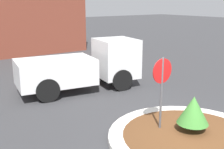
# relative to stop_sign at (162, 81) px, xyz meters

# --- Properties ---
(ground_plane) EXTENTS (120.00, 120.00, 0.00)m
(ground_plane) POSITION_rel_stop_sign_xyz_m (0.34, -0.90, -1.68)
(ground_plane) COLOR #38383A
(traffic_island) EXTENTS (4.82, 4.82, 0.18)m
(traffic_island) POSITION_rel_stop_sign_xyz_m (0.34, -0.90, -1.59)
(traffic_island) COLOR silver
(traffic_island) RESTS_ON ground_plane
(stop_sign) EXTENTS (0.76, 0.07, 2.40)m
(stop_sign) POSITION_rel_stop_sign_xyz_m (0.00, 0.00, 0.00)
(stop_sign) COLOR #4C4C51
(stop_sign) RESTS_ON ground_plane
(island_shrub) EXTENTS (0.95, 0.95, 1.10)m
(island_shrub) POSITION_rel_stop_sign_xyz_m (0.64, -0.73, -0.83)
(island_shrub) COLOR brown
(island_shrub) RESTS_ON traffic_island
(utility_truck) EXTENTS (5.78, 2.85, 2.27)m
(utility_truck) POSITION_rel_stop_sign_xyz_m (0.38, 5.27, -0.55)
(utility_truck) COLOR silver
(utility_truck) RESTS_ON ground_plane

